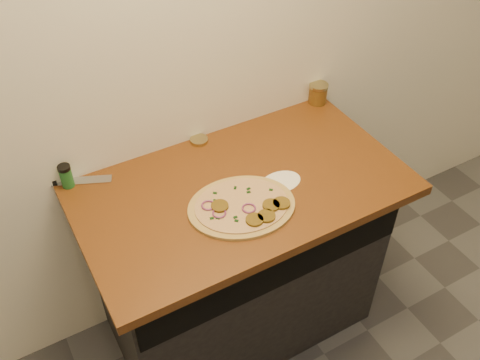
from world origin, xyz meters
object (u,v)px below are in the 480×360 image
chefs_knife (60,181)px  salsa_jar (318,93)px  pizza (242,206)px  spice_shaker (66,176)px

chefs_knife → salsa_jar: salsa_jar is taller
chefs_knife → pizza: bearing=-40.6°
pizza → spice_shaker: size_ratio=4.80×
pizza → spice_shaker: 0.64m
chefs_knife → spice_shaker: (0.02, -0.03, 0.04)m
salsa_jar → pizza: bearing=-146.0°
salsa_jar → spice_shaker: size_ratio=0.97×
spice_shaker → pizza: bearing=-39.8°
pizza → salsa_jar: size_ratio=4.93×
chefs_knife → spice_shaker: spice_shaker is taller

